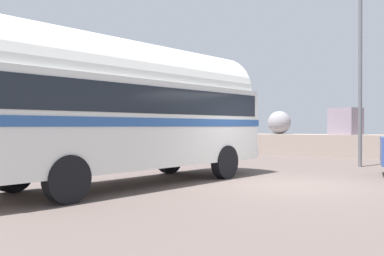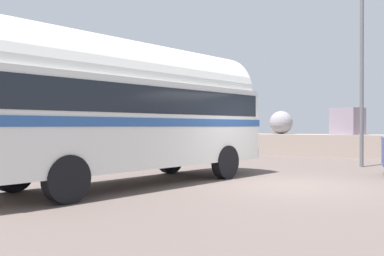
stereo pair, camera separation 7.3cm
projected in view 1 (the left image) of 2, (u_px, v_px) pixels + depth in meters
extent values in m
cube|color=#584B46|center=(285.00, 186.00, 10.96)|extent=(32.00, 26.00, 0.02)
cube|color=gray|center=(342.00, 145.00, 21.55)|extent=(31.36, 1.80, 1.10)
sphere|color=gray|center=(137.00, 125.00, 27.47)|extent=(1.02, 1.02, 1.02)
cube|color=gray|center=(168.00, 123.00, 25.54)|extent=(1.32, 1.36, 1.19)
sphere|color=#9D947B|center=(222.00, 127.00, 24.76)|extent=(0.79, 0.79, 0.79)
sphere|color=gray|center=(279.00, 123.00, 23.30)|extent=(1.25, 1.25, 1.25)
cube|color=gray|center=(346.00, 121.00, 21.47)|extent=(1.71, 1.62, 1.34)
cylinder|color=black|center=(169.00, 158.00, 13.72)|extent=(0.51, 1.00, 0.96)
cylinder|color=black|center=(225.00, 162.00, 12.28)|extent=(0.51, 1.00, 0.96)
cylinder|color=black|center=(12.00, 171.00, 9.76)|extent=(0.51, 1.00, 0.96)
cylinder|color=black|center=(67.00, 179.00, 8.32)|extent=(0.51, 1.00, 0.96)
cube|color=silver|center=(131.00, 125.00, 11.02)|extent=(4.42, 8.73, 2.10)
cylinder|color=silver|center=(131.00, 84.00, 11.01)|extent=(4.14, 8.36, 2.20)
cube|color=#2B5393|center=(131.00, 123.00, 11.02)|extent=(4.49, 8.83, 0.20)
cube|color=black|center=(131.00, 102.00, 11.01)|extent=(4.37, 8.42, 0.64)
cube|color=silver|center=(228.00, 151.00, 14.26)|extent=(2.25, 0.72, 0.28)
cylinder|color=#5B5B60|center=(360.00, 80.00, 15.86)|extent=(0.14, 0.14, 6.48)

